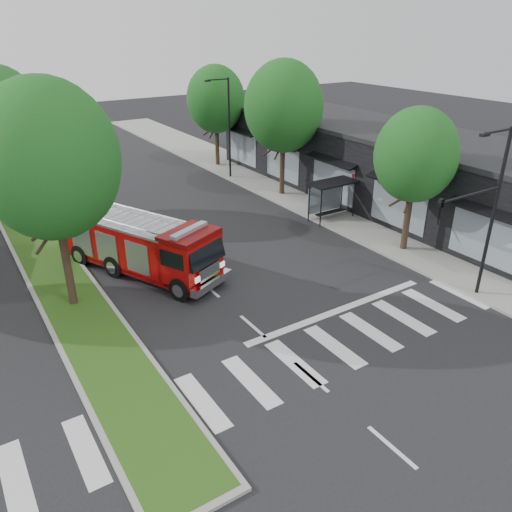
# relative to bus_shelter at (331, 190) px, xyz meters

# --- Properties ---
(ground) EXTENTS (140.00, 140.00, 0.00)m
(ground) POSITION_rel_bus_shelter_xyz_m (-11.20, -8.15, -2.04)
(ground) COLOR black
(ground) RESTS_ON ground
(sidewalk_right) EXTENTS (5.00, 80.00, 0.15)m
(sidewalk_right) POSITION_rel_bus_shelter_xyz_m (1.30, 1.85, -1.96)
(sidewalk_right) COLOR gray
(sidewalk_right) RESTS_ON ground
(median) EXTENTS (3.00, 50.00, 0.15)m
(median) POSITION_rel_bus_shelter_xyz_m (-17.20, 9.85, -1.96)
(median) COLOR gray
(median) RESTS_ON ground
(storefront_row) EXTENTS (8.00, 30.00, 5.00)m
(storefront_row) POSITION_rel_bus_shelter_xyz_m (5.80, 1.85, 0.46)
(storefront_row) COLOR black
(storefront_row) RESTS_ON ground
(bus_shelter) EXTENTS (3.20, 1.60, 2.61)m
(bus_shelter) POSITION_rel_bus_shelter_xyz_m (0.00, 0.00, 0.00)
(bus_shelter) COLOR black
(bus_shelter) RESTS_ON ground
(tree_right_near) EXTENTS (4.40, 4.40, 8.05)m
(tree_right_near) POSITION_rel_bus_shelter_xyz_m (0.30, -6.15, 3.47)
(tree_right_near) COLOR black
(tree_right_near) RESTS_ON ground
(tree_right_mid) EXTENTS (5.60, 5.60, 9.72)m
(tree_right_mid) POSITION_rel_bus_shelter_xyz_m (0.30, 5.85, 4.45)
(tree_right_mid) COLOR black
(tree_right_mid) RESTS_ON ground
(tree_right_far) EXTENTS (5.00, 5.00, 8.73)m
(tree_right_far) POSITION_rel_bus_shelter_xyz_m (0.30, 15.85, 3.80)
(tree_right_far) COLOR black
(tree_right_far) RESTS_ON ground
(tree_median_near) EXTENTS (5.80, 5.80, 10.16)m
(tree_median_near) POSITION_rel_bus_shelter_xyz_m (-17.20, -2.15, 4.77)
(tree_median_near) COLOR black
(tree_median_near) RESTS_ON ground
(streetlight_right_near) EXTENTS (4.08, 0.22, 8.00)m
(streetlight_right_near) POSITION_rel_bus_shelter_xyz_m (-1.59, -11.65, 2.63)
(streetlight_right_near) COLOR black
(streetlight_right_near) RESTS_ON ground
(streetlight_right_far) EXTENTS (2.11, 0.20, 8.00)m
(streetlight_right_far) POSITION_rel_bus_shelter_xyz_m (-0.85, 11.85, 2.44)
(streetlight_right_far) COLOR black
(streetlight_right_far) RESTS_ON ground
(fire_engine) EXTENTS (6.21, 9.43, 3.16)m
(fire_engine) POSITION_rel_bus_shelter_xyz_m (-13.17, -0.70, -0.52)
(fire_engine) COLOR #5C0505
(fire_engine) RESTS_ON ground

